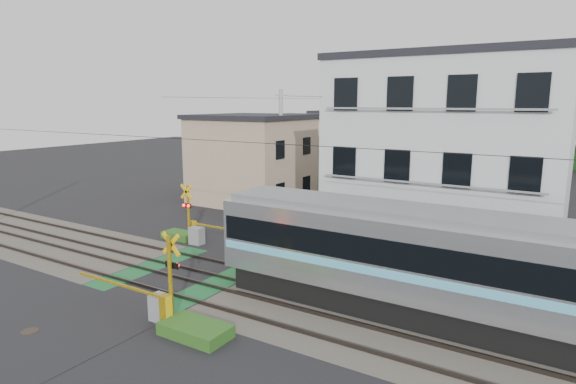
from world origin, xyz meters
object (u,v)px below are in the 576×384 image
Objects in this scene: crossing_signal_near at (161,302)px; crossing_signal_far at (196,230)px; apartment_block at (451,155)px; pedestrian at (387,175)px; manhole_cover at (30,331)px.

crossing_signal_near and crossing_signal_far have the same top height.
apartment_block is 5.78× the size of pedestrian.
crossing_signal_far is (-5.17, 7.31, 0.00)m from crossing_signal_near.
manhole_cover is (-8.97, -15.86, -4.64)m from apartment_block.
pedestrian is (-3.24, 29.66, 0.17)m from crossing_signal_near.
apartment_block is 18.95× the size of manhole_cover.
crossing_signal_near is 8.80× the size of manhole_cover.
crossing_signal_near is 14.95m from apartment_block.
crossing_signal_far is 8.80× the size of manhole_cover.
manhole_cover is (-3.06, -2.71, -0.70)m from crossing_signal_near.
pedestrian is at bearing 90.33° from manhole_cover.
apartment_block is at bearing 60.50° from manhole_cover.
crossing_signal_near is at bearing -114.22° from apartment_block.
apartment_block is at bearing 65.78° from crossing_signal_near.
pedestrian is 32.38m from manhole_cover.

